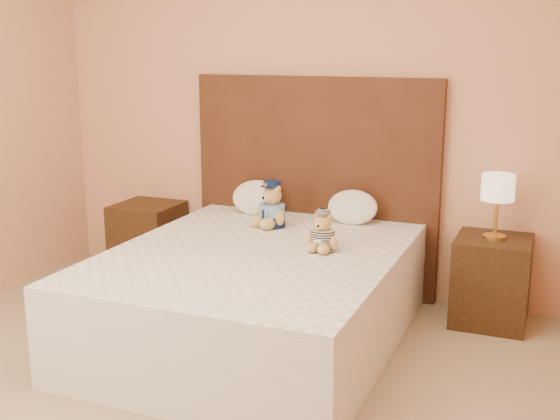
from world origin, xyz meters
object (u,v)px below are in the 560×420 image
(lamp, at_px, (498,191))
(pillow_right, at_px, (352,206))
(bed, at_px, (256,296))
(nightstand_right, at_px, (491,281))
(teddy_prisoner, at_px, (323,231))
(nightstand_left, at_px, (148,239))
(teddy_police, at_px, (272,204))
(pillow_left, at_px, (256,196))

(lamp, bearing_deg, pillow_right, 178.13)
(bed, height_order, nightstand_right, same)
(teddy_prisoner, bearing_deg, lamp, 42.22)
(nightstand_right, relative_size, teddy_prisoner, 2.38)
(bed, bearing_deg, nightstand_left, 147.38)
(nightstand_left, height_order, teddy_police, teddy_police)
(bed, bearing_deg, teddy_police, 103.10)
(bed, xyz_separation_m, pillow_right, (0.33, 0.83, 0.39))
(bed, height_order, nightstand_left, same)
(nightstand_left, bearing_deg, teddy_police, -12.56)
(nightstand_left, height_order, pillow_left, pillow_left)
(teddy_police, bearing_deg, pillow_right, 54.91)
(nightstand_right, bearing_deg, lamp, 180.00)
(teddy_prisoner, distance_m, pillow_left, 0.99)
(lamp, xyz_separation_m, teddy_prisoner, (-0.89, -0.65, -0.18))
(pillow_left, relative_size, pillow_right, 1.06)
(bed, relative_size, pillow_right, 5.89)
(nightstand_right, xyz_separation_m, pillow_left, (-1.62, 0.03, 0.40))
(nightstand_left, height_order, teddy_prisoner, teddy_prisoner)
(teddy_prisoner, height_order, pillow_left, pillow_left)
(bed, bearing_deg, pillow_left, 113.80)
(pillow_left, bearing_deg, pillow_right, 0.00)
(nightstand_left, distance_m, pillow_right, 1.63)
(nightstand_left, xyz_separation_m, pillow_right, (1.58, 0.03, 0.39))
(bed, bearing_deg, teddy_prisoner, 22.49)
(bed, bearing_deg, lamp, 32.62)
(bed, bearing_deg, nightstand_right, 32.62)
(pillow_right, bearing_deg, teddy_prisoner, -87.89)
(teddy_prisoner, relative_size, pillow_right, 0.68)
(bed, xyz_separation_m, pillow_left, (-0.37, 0.83, 0.40))
(nightstand_left, bearing_deg, nightstand_right, 0.00)
(teddy_prisoner, distance_m, pillow_right, 0.68)
(nightstand_left, distance_m, teddy_prisoner, 1.78)
(lamp, distance_m, pillow_right, 0.94)
(teddy_police, bearing_deg, lamp, 33.88)
(nightstand_right, height_order, teddy_prisoner, teddy_prisoner)
(nightstand_right, bearing_deg, nightstand_left, 180.00)
(nightstand_left, distance_m, teddy_police, 1.23)
(lamp, bearing_deg, teddy_police, -169.72)
(nightstand_left, relative_size, pillow_left, 1.52)
(pillow_left, xyz_separation_m, pillow_right, (0.70, 0.00, -0.01))
(lamp, bearing_deg, bed, -147.38)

